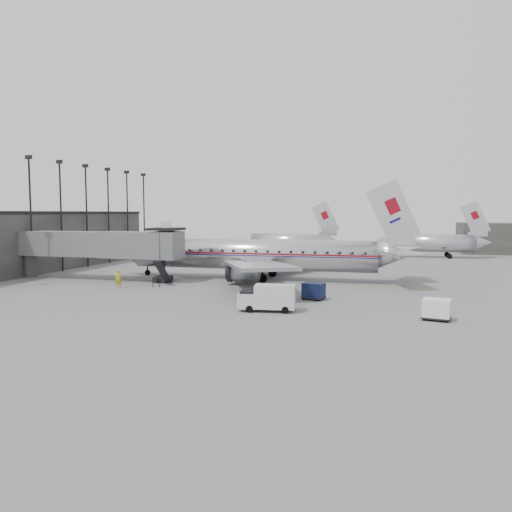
% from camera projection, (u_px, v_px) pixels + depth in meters
% --- Properties ---
extents(ground, '(160.00, 160.00, 0.00)m').
position_uv_depth(ground, '(229.00, 290.00, 52.42)').
color(ground, slate).
rests_on(ground, ground).
extents(terminal, '(12.00, 46.00, 8.00)m').
position_uv_depth(terminal, '(22.00, 242.00, 70.47)').
color(terminal, '#32302E').
rests_on(terminal, ground).
extents(apron_line, '(60.00, 0.15, 0.01)m').
position_uv_depth(apron_line, '(270.00, 283.00, 57.42)').
color(apron_line, gold).
rests_on(apron_line, ground).
extents(jet_bridge, '(21.00, 6.20, 7.10)m').
position_uv_depth(jet_bridge, '(107.00, 245.00, 59.89)').
color(jet_bridge, '#595C5E').
rests_on(jet_bridge, ground).
extents(floodlight_masts, '(0.90, 42.25, 15.25)m').
position_uv_depth(floodlight_masts, '(74.00, 211.00, 71.30)').
color(floodlight_masts, black).
rests_on(floodlight_masts, ground).
extents(distant_aircraft_near, '(16.39, 3.20, 10.26)m').
position_uv_depth(distant_aircraft_near, '(290.00, 241.00, 93.06)').
color(distant_aircraft_near, silver).
rests_on(distant_aircraft_near, ground).
extents(distant_aircraft_mid, '(16.39, 3.20, 10.26)m').
position_uv_depth(distant_aircraft_mid, '(435.00, 242.00, 90.20)').
color(distant_aircraft_mid, silver).
rests_on(distant_aircraft_mid, ground).
extents(airliner, '(37.68, 34.95, 11.92)m').
position_uv_depth(airliner, '(258.00, 255.00, 60.63)').
color(airliner, silver).
rests_on(airliner, ground).
extents(service_van, '(4.85, 2.36, 2.19)m').
position_uv_depth(service_van, '(268.00, 297.00, 41.03)').
color(service_van, silver).
rests_on(service_van, ground).
extents(baggage_cart_navy, '(2.28, 1.93, 1.56)m').
position_uv_depth(baggage_cart_navy, '(314.00, 291.00, 46.55)').
color(baggage_cart_navy, '#0D1434').
rests_on(baggage_cart_navy, ground).
extents(baggage_cart_white, '(2.32, 1.94, 1.61)m').
position_uv_depth(baggage_cart_white, '(437.00, 309.00, 37.63)').
color(baggage_cart_white, white).
rests_on(baggage_cart_white, ground).
extents(ramp_worker, '(0.86, 0.80, 1.98)m').
position_uv_depth(ramp_worker, '(118.00, 279.00, 53.76)').
color(ramp_worker, gold).
rests_on(ramp_worker, ground).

